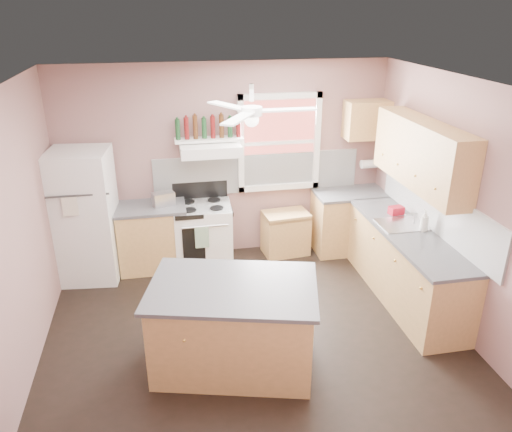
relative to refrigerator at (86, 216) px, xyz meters
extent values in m
plane|color=black|center=(1.88, -1.60, -0.86)|extent=(4.50, 4.50, 0.00)
plane|color=white|center=(1.88, -1.60, 1.84)|extent=(4.50, 4.50, 0.00)
cube|color=#85605B|center=(1.88, 0.42, 0.49)|extent=(4.50, 0.05, 2.70)
cube|color=#85605B|center=(4.15, -1.60, 0.49)|extent=(0.05, 4.00, 2.70)
cube|color=#85605B|center=(-0.40, -1.60, 0.49)|extent=(0.05, 4.00, 2.70)
cube|color=white|center=(2.33, 0.38, 0.31)|extent=(2.90, 0.03, 0.55)
cube|color=white|center=(4.11, -1.30, 0.31)|extent=(0.03, 2.60, 0.55)
cube|color=maroon|center=(2.63, 0.38, 0.74)|extent=(1.00, 0.02, 1.20)
cube|color=white|center=(2.63, 0.35, 0.74)|extent=(1.16, 0.07, 1.36)
cube|color=white|center=(0.00, 0.00, 0.00)|extent=(0.80, 0.78, 1.73)
cube|color=#A98046|center=(0.82, 0.10, -0.43)|extent=(0.90, 0.60, 0.86)
cube|color=#464648|center=(0.82, 0.10, 0.02)|extent=(0.92, 0.62, 0.04)
cube|color=silver|center=(1.00, 0.09, 0.13)|extent=(0.32, 0.24, 0.18)
cube|color=white|center=(1.50, 0.08, -0.43)|extent=(0.80, 0.68, 0.86)
cube|color=white|center=(1.65, 0.15, 0.76)|extent=(0.78, 0.50, 0.14)
cube|color=white|center=(1.65, 0.27, 0.86)|extent=(0.90, 0.26, 0.03)
cube|color=#A98046|center=(2.69, 0.15, -0.55)|extent=(0.67, 0.48, 0.63)
cube|color=#A98046|center=(3.63, 0.10, -0.43)|extent=(1.00, 0.60, 0.86)
cube|color=#A98046|center=(3.83, -1.30, -0.43)|extent=(0.60, 2.20, 0.86)
cube|color=#464648|center=(3.63, 0.10, 0.02)|extent=(1.02, 0.62, 0.04)
cube|color=#464648|center=(3.82, -1.30, 0.02)|extent=(0.62, 2.22, 0.04)
cube|color=silver|center=(3.82, -1.10, 0.03)|extent=(0.55, 0.45, 0.03)
cylinder|color=silver|center=(3.98, -1.10, 0.11)|extent=(0.03, 0.03, 0.14)
cube|color=#A98046|center=(3.96, -1.10, 0.92)|extent=(0.33, 1.80, 0.76)
cube|color=#A98046|center=(3.83, 0.23, 1.04)|extent=(0.60, 0.33, 0.52)
cylinder|color=white|center=(3.95, 0.26, 0.39)|extent=(0.26, 0.12, 0.12)
cube|color=#A98046|center=(1.59, -2.12, -0.43)|extent=(1.71, 1.31, 0.86)
cube|color=#464648|center=(1.59, -2.12, 0.02)|extent=(1.82, 1.42, 0.04)
cylinder|color=white|center=(1.88, -1.60, 1.59)|extent=(0.20, 0.20, 0.08)
imported|color=silver|center=(3.98, -1.32, 0.17)|extent=(0.11, 0.11, 0.27)
cube|color=#A50E1E|center=(3.90, -0.77, 0.09)|extent=(0.19, 0.14, 0.10)
cylinder|color=#143819|center=(1.25, 0.27, 1.01)|extent=(0.06, 0.06, 0.27)
cylinder|color=#590F0F|center=(1.36, 0.27, 1.02)|extent=(0.06, 0.06, 0.29)
cylinder|color=#3F230F|center=(1.47, 0.27, 1.03)|extent=(0.06, 0.06, 0.31)
cylinder|color=#143819|center=(1.59, 0.27, 1.01)|extent=(0.06, 0.06, 0.27)
cylinder|color=#590F0F|center=(1.70, 0.27, 1.02)|extent=(0.06, 0.06, 0.29)
cylinder|color=#3F230F|center=(1.82, 0.27, 1.03)|extent=(0.06, 0.06, 0.31)
cylinder|color=#143819|center=(1.93, 0.27, 1.01)|extent=(0.06, 0.06, 0.27)
cylinder|color=#590F0F|center=(2.05, 0.27, 1.02)|extent=(0.06, 0.06, 0.29)
camera|label=1|loc=(1.03, -6.19, 2.52)|focal=35.00mm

